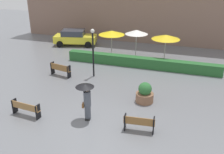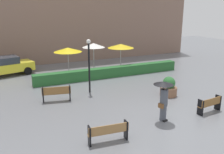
% 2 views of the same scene
% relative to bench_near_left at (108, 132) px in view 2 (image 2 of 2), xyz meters
% --- Properties ---
extents(ground_plane, '(60.00, 60.00, 0.00)m').
position_rel_bench_near_left_xyz_m(ground_plane, '(3.36, 0.76, -0.49)').
color(ground_plane, slate).
extents(bench_near_left, '(1.73, 0.51, 0.82)m').
position_rel_bench_near_left_xyz_m(bench_near_left, '(0.00, 0.00, 0.00)').
color(bench_near_left, '#9E7242').
rests_on(bench_near_left, ground).
extents(bench_near_right, '(1.54, 0.50, 0.84)m').
position_rel_bench_near_left_xyz_m(bench_near_right, '(6.12, 0.48, 0.00)').
color(bench_near_right, olive).
rests_on(bench_near_right, ground).
extents(bench_far_left, '(1.70, 0.69, 0.94)m').
position_rel_bench_near_left_xyz_m(bench_far_left, '(-0.91, 5.52, 0.06)').
color(bench_far_left, olive).
rests_on(bench_far_left, ground).
extents(pedestrian_with_umbrella, '(0.95, 0.95, 2.03)m').
position_rel_bench_near_left_xyz_m(pedestrian_with_umbrella, '(3.26, 0.75, 0.82)').
color(pedestrian_with_umbrella, '#4C515B').
rests_on(pedestrian_with_umbrella, ground).
extents(planter_pot, '(1.06, 1.06, 1.25)m').
position_rel_bench_near_left_xyz_m(planter_pot, '(5.77, 3.55, 0.05)').
color(planter_pot, brown).
rests_on(planter_pot, ground).
extents(lamp_post, '(0.28, 0.28, 3.52)m').
position_rel_bench_near_left_xyz_m(lamp_post, '(1.44, 6.26, 1.70)').
color(lamp_post, black).
rests_on(lamp_post, ground).
extents(patio_umbrella_yellow, '(2.27, 2.27, 2.35)m').
position_rel_bench_near_left_xyz_m(patio_umbrella_yellow, '(1.30, 10.93, 1.68)').
color(patio_umbrella_yellow, silver).
rests_on(patio_umbrella_yellow, ground).
extents(patio_umbrella_white, '(1.90, 1.90, 2.59)m').
position_rel_bench_near_left_xyz_m(patio_umbrella_white, '(3.50, 10.88, 1.92)').
color(patio_umbrella_white, silver).
rests_on(patio_umbrella_white, ground).
extents(patio_umbrella_yellow_far, '(2.30, 2.30, 2.40)m').
position_rel_bench_near_left_xyz_m(patio_umbrella_yellow_far, '(5.97, 10.70, 1.73)').
color(patio_umbrella_yellow_far, silver).
rests_on(patio_umbrella_yellow_far, ground).
extents(hedge_strip, '(12.30, 0.70, 0.81)m').
position_rel_bench_near_left_xyz_m(hedge_strip, '(4.32, 9.16, -0.08)').
color(hedge_strip, '#28602D').
rests_on(hedge_strip, ground).
extents(building_facade, '(28.00, 1.20, 11.09)m').
position_rel_bench_near_left_xyz_m(building_facade, '(3.36, 16.76, 5.06)').
color(building_facade, '#846656').
rests_on(building_facade, ground).
extents(parked_car, '(4.50, 2.75, 1.57)m').
position_rel_bench_near_left_xyz_m(parked_car, '(-3.39, 13.25, 0.33)').
color(parked_car, yellow).
rests_on(parked_car, ground).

